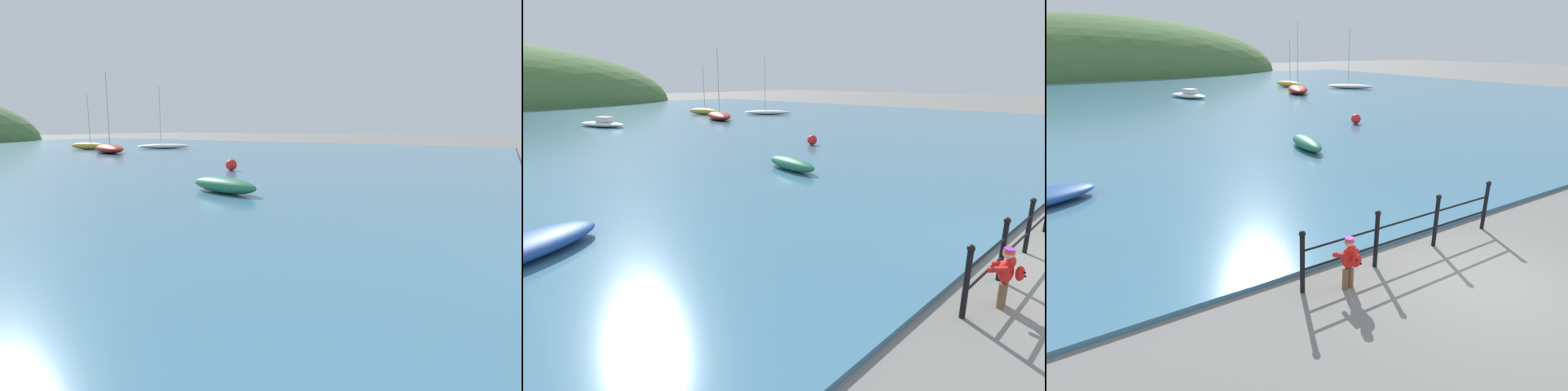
# 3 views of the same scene
# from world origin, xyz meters

# --- Properties ---
(ground_plane) EXTENTS (200.00, 200.00, 0.00)m
(ground_plane) POSITION_xyz_m (0.00, 0.00, 0.00)
(ground_plane) COLOR slate
(water) EXTENTS (80.00, 60.00, 0.10)m
(water) POSITION_xyz_m (0.00, 32.00, 0.05)
(water) COLOR teal
(water) RESTS_ON ground
(far_hillside) EXTENTS (62.65, 34.46, 17.72)m
(far_hillside) POSITION_xyz_m (0.00, 70.78, 0.00)
(far_hillside) COLOR #476B38
(far_hillside) RESTS_ON ground
(iron_railing) EXTENTS (5.20, 0.12, 1.21)m
(iron_railing) POSITION_xyz_m (-0.55, 1.50, 0.64)
(iron_railing) COLOR black
(iron_railing) RESTS_ON ground
(child_in_coat) EXTENTS (0.40, 0.54, 1.00)m
(child_in_coat) POSITION_xyz_m (-2.32, 1.16, 0.61)
(child_in_coat) COLOR brown
(child_in_coat) RESTS_ON ground
(boat_white_sailboat) EXTENTS (3.67, 5.18, 6.06)m
(boat_white_sailboat) POSITION_xyz_m (13.48, 29.33, 0.45)
(boat_white_sailboat) COLOR maroon
(boat_white_sailboat) RESTS_ON water
(boat_mid_harbor) EXTENTS (1.79, 3.90, 4.78)m
(boat_mid_harbor) POSITION_xyz_m (15.66, 34.77, 0.44)
(boat_mid_harbor) COLOR gold
(boat_mid_harbor) RESTS_ON water
(boat_blue_hull) EXTENTS (2.76, 4.26, 0.75)m
(boat_blue_hull) POSITION_xyz_m (3.76, 30.92, 0.34)
(boat_blue_hull) COLOR silver
(boat_blue_hull) RESTS_ON water
(boat_far_right) EXTENTS (1.26, 2.78, 0.49)m
(boat_far_right) POSITION_xyz_m (2.52, 10.31, 0.35)
(boat_far_right) COLOR #287551
(boat_far_right) RESTS_ON water
(boat_green_fishing) EXTENTS (4.13, 4.29, 5.69)m
(boat_green_fishing) POSITION_xyz_m (20.24, 30.14, 0.35)
(boat_green_fishing) COLOR silver
(boat_green_fishing) RESTS_ON water
(mooring_buoy) EXTENTS (0.54, 0.54, 0.54)m
(mooring_buoy) POSITION_xyz_m (7.98, 13.86, 0.37)
(mooring_buoy) COLOR red
(mooring_buoy) RESTS_ON water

